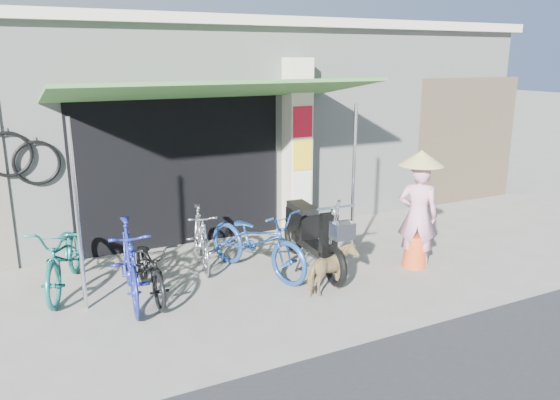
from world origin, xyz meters
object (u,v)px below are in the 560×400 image
bike_silver (201,237)px  street_dog (332,270)px  bike_black (150,267)px  nun (418,210)px  bike_navy (257,241)px  moped (311,234)px  bike_teal (64,256)px  bike_blue (130,263)px

bike_silver → street_dog: (1.21, -1.70, -0.12)m
bike_black → nun: nun is taller
bike_silver → nun: bearing=-16.2°
bike_silver → nun: (2.82, -1.45, 0.42)m
bike_navy → nun: nun is taller
nun → moped: bearing=17.0°
bike_black → nun: 3.84m
bike_teal → street_dog: 3.52m
street_dog → moped: size_ratio=0.38×
bike_blue → street_dog: size_ratio=2.30×
bike_blue → bike_navy: 1.81m
nun → bike_silver: bearing=14.5°
bike_black → bike_navy: size_ratio=0.81×
bike_blue → street_dog: 2.58m
bike_teal → moped: size_ratio=0.90×
bike_navy → nun: 2.37m
bike_teal → moped: (3.30, -0.78, 0.04)m
bike_silver → moped: bearing=-18.6°
street_dog → bike_silver: bearing=19.1°
bike_blue → bike_black: size_ratio=1.14×
bike_blue → bike_navy: (1.80, 0.12, -0.02)m
bike_teal → bike_blue: size_ratio=1.04×
bike_silver → bike_teal: bearing=-168.3°
bike_black → bike_silver: bearing=38.9°
bike_black → moped: size_ratio=0.76×
bike_black → bike_silver: bike_silver is taller
bike_black → moped: (2.34, -0.07, 0.11)m
moped → street_dog: bearing=-98.6°
bike_blue → bike_black: 0.29m
bike_blue → moped: bearing=6.2°
bike_black → moped: moped is taller
bike_navy → moped: bearing=-30.7°
bike_teal → bike_navy: size_ratio=0.96×
bike_silver → moped: (1.41, -0.80, 0.07)m
bike_black → bike_navy: bike_navy is taller
bike_silver → bike_navy: size_ratio=0.78×
bike_silver → nun: 3.20m
nun → bike_navy: bearing=21.9°
bike_blue → bike_black: bearing=17.0°
bike_blue → bike_navy: bearing=10.6°
moped → nun: size_ratio=1.14×
nun → bike_blue: bearing=32.2°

